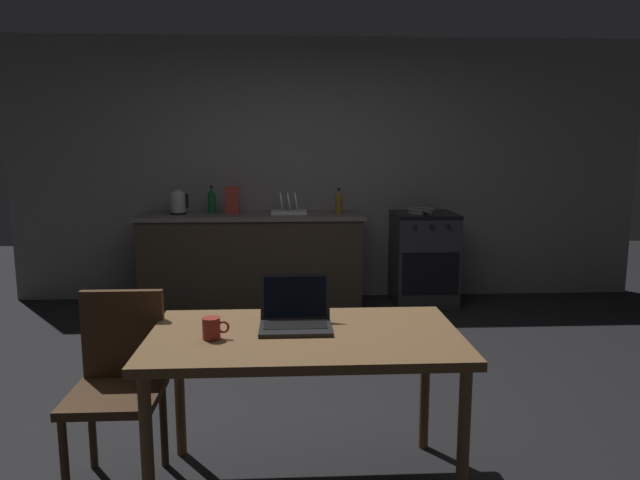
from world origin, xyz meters
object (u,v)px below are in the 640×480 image
Objects in this scene: bottle at (339,202)px; frying_pan at (421,211)px; chair at (119,376)px; dining_table at (305,349)px; stove_oven at (423,258)px; electric_kettle at (178,203)px; bottle_b at (212,200)px; cereal_box at (232,200)px; coffee_mug at (212,328)px; dish_rack at (289,209)px; laptop at (295,317)px.

frying_pan is (0.81, 0.02, -0.09)m from bottle.
dining_table is at bearing -17.92° from chair.
stove_oven is 2.46m from electric_kettle.
bottle_b is at bearing 177.73° from stove_oven.
bottle_b is (-0.82, 3.20, 0.37)m from dining_table.
stove_oven is at bearing -0.69° from cereal_box.
stove_oven is 1.97m from cereal_box.
dining_table is 3.12m from bottle.
stove_oven reaches higher than dining_table.
chair reaches higher than dining_table.
dish_rack is at bearing 84.19° from coffee_mug.
cereal_box reaches higher than laptop.
laptop reaches higher than frying_pan.
dish_rack is at bearing 178.76° from frying_pan.
cereal_box is (-0.62, 3.14, 0.37)m from dining_table.
cereal_box is at bearing 178.51° from frying_pan.
coffee_mug is at bearing -86.01° from cereal_box.
dining_table is 5.49× the size of bottle.
chair is 3.25m from bottle.
bottle_b is (0.31, 0.08, 0.02)m from electric_kettle.
cereal_box is at bearing -16.29° from bottle_b.
stove_oven is at bearing 3.19° from bottle.
electric_kettle is at bearing -177.78° from cereal_box.
bottle_b is at bearing 176.98° from frying_pan.
chair is 3.05m from electric_kettle.
chair is 2.75× the size of laptop.
bottle reaches higher than chair.
chair is 0.56m from coffee_mug.
bottle_b reaches higher than frying_pan.
electric_kettle is (-1.09, 3.04, 0.24)m from laptop.
laptop is 2.80× the size of coffee_mug.
bottle is at bearing -176.81° from stove_oven.
electric_kettle is 0.68× the size of dish_rack.
dish_rack is at bearing -2.09° from cereal_box.
coffee_mug is (-0.35, -0.14, 0.00)m from laptop.
electric_kettle is at bearing 85.97° from chair.
cereal_box is (-1.03, 0.07, 0.01)m from bottle.
dish_rack is (-1.33, 0.00, 0.50)m from stove_oven.
bottle reaches higher than coffee_mug.
dining_table is at bearing -78.88° from cereal_box.
dish_rack is at bearing -6.07° from bottle_b.
dish_rack is (-0.03, 3.04, 0.17)m from laptop.
electric_kettle is at bearing 99.52° from laptop.
bottle reaches higher than dining_table.
chair is at bearing -84.61° from electric_kettle.
chair is 3.81× the size of electric_kettle.
dining_table is 11.89× the size of coffee_mug.
cereal_box reaches higher than bottle.
chair is 0.86m from laptop.
dining_table is 3.34m from electric_kettle.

